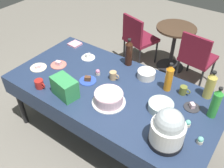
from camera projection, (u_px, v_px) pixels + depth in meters
The scene contains 26 objects.
ground at pixel (112, 135), 2.97m from camera, with size 9.00×9.00×0.00m, color slate.
potluck_table at pixel (112, 92), 2.54m from camera, with size 2.20×1.10×0.75m.
frosted_layer_cake at pixel (109, 98), 2.29m from camera, with size 0.32×0.32×0.12m.
slow_cooker at pixel (168, 129), 1.87m from camera, with size 0.28×0.28×0.35m.
glass_salad_bowl at pixel (161, 106), 2.23m from camera, with size 0.23×0.23×0.08m, color #B2C6BC.
ceramic_snack_bowl at pixel (146, 74), 2.61m from camera, with size 0.19×0.19×0.08m, color silver.
dessert_plate_white at pixel (88, 57), 2.92m from camera, with size 0.17×0.17×0.06m.
dessert_plate_coral at pixel (59, 64), 2.80m from camera, with size 0.18×0.18×0.05m.
dessert_plate_cream at pixel (38, 67), 2.77m from camera, with size 0.19×0.19×0.04m.
dessert_plate_cobalt at pixel (88, 80), 2.58m from camera, with size 0.18×0.18×0.06m.
dessert_plate_charcoal at pixel (192, 107), 2.27m from camera, with size 0.15×0.15×0.05m.
cupcake_cocoa at pixel (200, 140), 1.94m from camera, with size 0.05×0.05×0.07m.
cupcake_rose at pixel (188, 123), 2.08m from camera, with size 0.05×0.05×0.07m.
cupcake_berry at pixel (98, 72), 2.65m from camera, with size 0.05×0.05×0.07m.
soda_bottle_orange_juice at pixel (169, 78), 2.39m from camera, with size 0.08×0.08×0.32m.
soda_bottle_ginger_ale at pixel (210, 85), 2.31m from camera, with size 0.09×0.09×0.30m.
soda_bottle_cola at pixel (129, 53), 2.73m from camera, with size 0.08×0.08×0.33m.
soda_bottle_lime_soda at pixel (216, 103), 2.10m from camera, with size 0.08×0.08×0.33m.
coffee_mug_tan at pixel (113, 76), 2.58m from camera, with size 0.12×0.08×0.09m.
coffee_mug_red at pixel (40, 84), 2.47m from camera, with size 0.13×0.09×0.09m.
coffee_mug_olive at pixel (183, 90), 2.40m from camera, with size 0.11×0.07×0.09m.
soda_carton at pixel (65, 87), 2.35m from camera, with size 0.26×0.16×0.20m, color #338C4C.
paper_napkin_stack at pixel (75, 44), 3.16m from camera, with size 0.14×0.14×0.02m, color pink.
maroon_chair_left at pixel (138, 37), 3.87m from camera, with size 0.55×0.55×0.85m.
maroon_chair_right at pixel (196, 56), 3.43m from camera, with size 0.49×0.49×0.85m.
round_cafe_table at pixel (174, 40), 3.77m from camera, with size 0.60×0.60×0.72m.
Camera 1 is at (1.11, -1.55, 2.36)m, focal length 39.03 mm.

